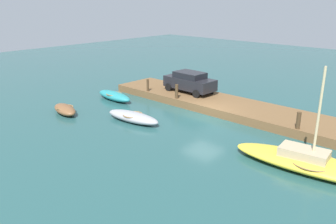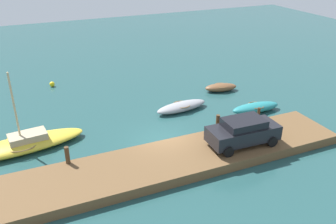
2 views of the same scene
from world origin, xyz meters
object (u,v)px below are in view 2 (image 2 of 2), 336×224
rowboat_teal (256,108)px  marker_buoy (52,84)px  rowboat_grey (182,107)px  sailboat_yellow (22,144)px  mooring_post_mid_west (218,123)px  dinghy_brown (221,87)px  parked_car (243,131)px  mooring_post_mid_east (258,115)px  mooring_post_west (67,155)px

rowboat_teal → marker_buoy: 17.84m
rowboat_teal → rowboat_grey: bearing=157.1°
sailboat_yellow → mooring_post_mid_west: bearing=-23.6°
dinghy_brown → mooring_post_mid_west: 8.41m
rowboat_teal → parked_car: (-4.30, -4.47, 1.12)m
sailboat_yellow → mooring_post_mid_east: (15.10, -3.55, 0.69)m
dinghy_brown → rowboat_grey: bearing=-144.8°
dinghy_brown → mooring_post_west: (-14.17, -7.03, 0.77)m
mooring_post_mid_west → parked_car: 2.22m
sailboat_yellow → dinghy_brown: sailboat_yellow is taller
mooring_post_west → mooring_post_mid_west: mooring_post_mid_west is taller
sailboat_yellow → parked_car: (12.36, -5.70, 1.06)m
dinghy_brown → mooring_post_mid_east: (-1.33, -7.03, 0.76)m
dinghy_brown → rowboat_teal: (0.23, -4.70, 0.02)m
rowboat_grey → mooring_post_mid_west: bearing=-93.2°
mooring_post_mid_west → marker_buoy: bearing=122.0°
sailboat_yellow → dinghy_brown: (16.43, 3.48, -0.07)m
sailboat_yellow → dinghy_brown: 16.80m
rowboat_grey → parked_car: bearing=-90.4°
rowboat_teal → mooring_post_mid_east: (-1.56, -2.33, 0.74)m
rowboat_grey → mooring_post_mid_west: size_ratio=3.98×
mooring_post_mid_east → parked_car: (-2.74, -2.14, 0.38)m
sailboat_yellow → mooring_post_west: sailboat_yellow is taller
rowboat_teal → parked_car: size_ratio=0.91×
rowboat_teal → mooring_post_mid_east: mooring_post_mid_east is taller
sailboat_yellow → mooring_post_mid_west: 12.43m
sailboat_yellow → parked_car: 13.65m
mooring_post_west → mooring_post_mid_west: size_ratio=0.94×
sailboat_yellow → mooring_post_mid_east: sailboat_yellow is taller
mooring_post_mid_west → marker_buoy: size_ratio=2.43×
sailboat_yellow → mooring_post_west: size_ratio=7.81×
dinghy_brown → parked_car: size_ratio=0.68×
dinghy_brown → marker_buoy: size_ratio=6.60×
rowboat_teal → parked_car: 6.31m
rowboat_teal → marker_buoy: rowboat_teal is taller
rowboat_grey → rowboat_teal: size_ratio=1.10×
rowboat_grey → sailboat_yellow: bearing=179.3°
mooring_post_mid_west → parked_car: (0.47, -2.14, 0.33)m
parked_car → rowboat_teal: bearing=47.7°
rowboat_teal → mooring_post_west: (-14.40, -2.33, 0.75)m
rowboat_grey → marker_buoy: rowboat_grey is taller
rowboat_grey → dinghy_brown: size_ratio=1.47×
rowboat_grey → mooring_post_west: size_ratio=4.24×
rowboat_grey → rowboat_teal: 5.64m
mooring_post_mid_west → mooring_post_mid_east: (3.21, 0.00, -0.04)m
rowboat_grey → marker_buoy: bearing=125.8°
parked_car → marker_buoy: bearing=121.4°
rowboat_grey → dinghy_brown: rowboat_grey is taller
sailboat_yellow → rowboat_grey: bearing=-0.8°
rowboat_grey → mooring_post_mid_east: mooring_post_mid_east is taller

